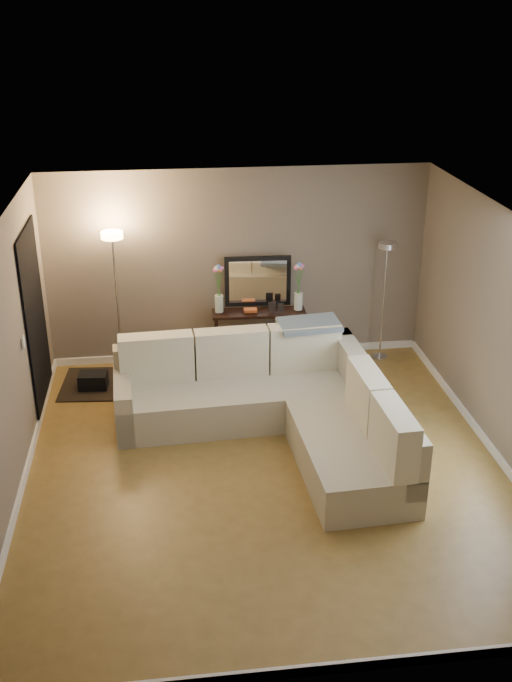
{
  "coord_description": "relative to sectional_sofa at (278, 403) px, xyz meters",
  "views": [
    {
      "loc": [
        -0.93,
        -6.71,
        4.53
      ],
      "look_at": [
        0.0,
        0.8,
        1.1
      ],
      "focal_mm": 40.0,
      "sensor_mm": 36.0,
      "label": 1
    }
  ],
  "objects": [
    {
      "name": "floor_lamp_unlit",
      "position": [
        1.68,
        1.77,
        0.79
      ],
      "size": [
        0.29,
        0.29,
        1.65
      ],
      "color": "silver",
      "rests_on": "floor"
    },
    {
      "name": "wall_front",
      "position": [
        -0.24,
        -3.44,
        0.93
      ],
      "size": [
        5.0,
        0.02,
        2.6
      ],
      "primitive_type": "cube",
      "color": "#766A5A",
      "rests_on": "ground"
    },
    {
      "name": "wall_back",
      "position": [
        -0.24,
        2.08,
        0.93
      ],
      "size": [
        5.0,
        0.02,
        2.6
      ],
      "primitive_type": "cube",
      "color": "#766A5A",
      "rests_on": "ground"
    },
    {
      "name": "floor_lamp_lit",
      "position": [
        -1.81,
        1.78,
        0.98
      ],
      "size": [
        0.29,
        0.29,
        1.91
      ],
      "color": "silver",
      "rests_on": "floor"
    },
    {
      "name": "wall_right",
      "position": [
        2.27,
        -0.68,
        0.93
      ],
      "size": [
        0.02,
        5.5,
        2.6
      ],
      "primitive_type": "cube",
      "color": "#766A5A",
      "rests_on": "ground"
    },
    {
      "name": "black_bag",
      "position": [
        -2.16,
        1.34,
        -0.28
      ],
      "size": [
        0.37,
        0.28,
        0.23
      ],
      "primitive_type": "cube",
      "rotation": [
        0.0,
        0.0,
        -0.08
      ],
      "color": "black",
      "rests_on": "charcoal_rug"
    },
    {
      "name": "flower_vase_left",
      "position": [
        -0.51,
        1.81,
        0.68
      ],
      "size": [
        0.14,
        0.12,
        0.65
      ],
      "color": "silver",
      "rests_on": "console_table"
    },
    {
      "name": "ceiling",
      "position": [
        -0.24,
        -0.68,
        2.23
      ],
      "size": [
        5.0,
        5.5,
        0.01
      ],
      "primitive_type": "cube",
      "color": "white",
      "rests_on": "ground"
    },
    {
      "name": "switch_plate",
      "position": [
        -2.72,
        0.17,
        0.83
      ],
      "size": [
        0.02,
        0.08,
        0.12
      ],
      "primitive_type": "cube",
      "color": "white",
      "rests_on": "ground"
    },
    {
      "name": "table_decor",
      "position": [
        0.0,
        1.76,
        0.43
      ],
      "size": [
        0.52,
        0.12,
        0.12
      ],
      "color": "#C85823",
      "rests_on": "console_table"
    },
    {
      "name": "doorway",
      "position": [
        -2.72,
        1.02,
        0.73
      ],
      "size": [
        0.02,
        1.2,
        2.2
      ],
      "primitive_type": "cube",
      "color": "black",
      "rests_on": "ground"
    },
    {
      "name": "throw_blanket",
      "position": [
        0.48,
        0.75,
        0.62
      ],
      "size": [
        0.76,
        0.49,
        0.1
      ],
      "primitive_type": "cube",
      "rotation": [
        0.1,
        0.0,
        0.1
      ],
      "color": "slate",
      "rests_on": "sectional_sofa"
    },
    {
      "name": "charcoal_rug",
      "position": [
        -1.95,
        1.42,
        -0.37
      ],
      "size": [
        1.32,
        1.04,
        0.02
      ],
      "primitive_type": "cube",
      "rotation": [
        0.0,
        0.0,
        -0.08
      ],
      "color": "black",
      "rests_on": "floor"
    },
    {
      "name": "wall_left",
      "position": [
        -2.75,
        -0.68,
        0.93
      ],
      "size": [
        0.02,
        5.5,
        2.6
      ],
      "primitive_type": "cube",
      "color": "#766A5A",
      "rests_on": "ground"
    },
    {
      "name": "leaning_mirror",
      "position": [
        0.01,
        1.95,
        0.75
      ],
      "size": [
        0.87,
        0.08,
        0.68
      ],
      "color": "black",
      "rests_on": "console_table"
    },
    {
      "name": "console_table",
      "position": [
        -0.07,
        1.8,
        0.05
      ],
      "size": [
        1.24,
        0.38,
        0.76
      ],
      "color": "black",
      "rests_on": "floor"
    },
    {
      "name": "baseboard_left",
      "position": [
        -2.72,
        -0.68,
        -0.32
      ],
      "size": [
        0.03,
        5.5,
        0.1
      ],
      "primitive_type": "cube",
      "color": "white",
      "rests_on": "ground"
    },
    {
      "name": "flower_vase_right",
      "position": [
        0.53,
        1.77,
        0.68
      ],
      "size": [
        0.14,
        0.12,
        0.65
      ],
      "color": "silver",
      "rests_on": "console_table"
    },
    {
      "name": "baseboard_right",
      "position": [
        2.25,
        -0.68,
        -0.32
      ],
      "size": [
        0.03,
        5.5,
        0.1
      ],
      "primitive_type": "cube",
      "color": "white",
      "rests_on": "ground"
    },
    {
      "name": "baseboard_front",
      "position": [
        -0.24,
        -3.41,
        -0.32
      ],
      "size": [
        5.0,
        0.03,
        0.1
      ],
      "primitive_type": "cube",
      "color": "white",
      "rests_on": "ground"
    },
    {
      "name": "baseboard_back",
      "position": [
        -0.24,
        2.06,
        -0.32
      ],
      "size": [
        5.0,
        0.03,
        0.1
      ],
      "primitive_type": "cube",
      "color": "white",
      "rests_on": "ground"
    },
    {
      "name": "sectional_sofa",
      "position": [
        0.0,
        0.0,
        0.0
      ],
      "size": [
        3.0,
        2.79,
        1.01
      ],
      "color": "beige",
      "rests_on": "floor"
    },
    {
      "name": "floor",
      "position": [
        -0.24,
        -0.68,
        -0.38
      ],
      "size": [
        5.0,
        5.5,
        0.01
      ],
      "primitive_type": "cube",
      "color": "olive",
      "rests_on": "ground"
    }
  ]
}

